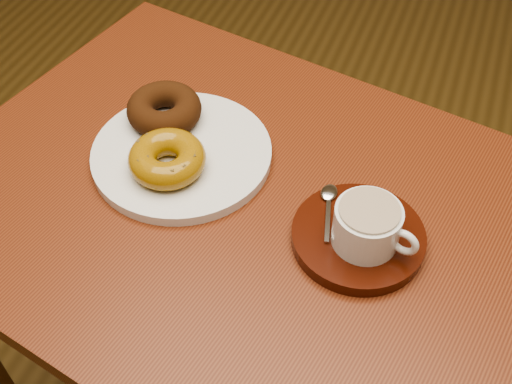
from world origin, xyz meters
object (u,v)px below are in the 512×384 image
(cafe_table, at_px, (243,254))
(coffee_cup, at_px, (368,226))
(saucer, at_px, (358,237))
(donut_plate, at_px, (182,154))

(cafe_table, bearing_deg, coffee_cup, 2.92)
(cafe_table, xyz_separation_m, saucer, (0.16, -0.02, 0.13))
(saucer, bearing_deg, coffee_cup, -42.96)
(cafe_table, bearing_deg, saucer, 5.63)
(donut_plate, relative_size, coffee_cup, 2.37)
(cafe_table, height_order, coffee_cup, coffee_cup)
(saucer, distance_m, coffee_cup, 0.04)
(cafe_table, distance_m, saucer, 0.21)
(donut_plate, relative_size, saucer, 1.52)
(donut_plate, bearing_deg, coffee_cup, -13.95)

